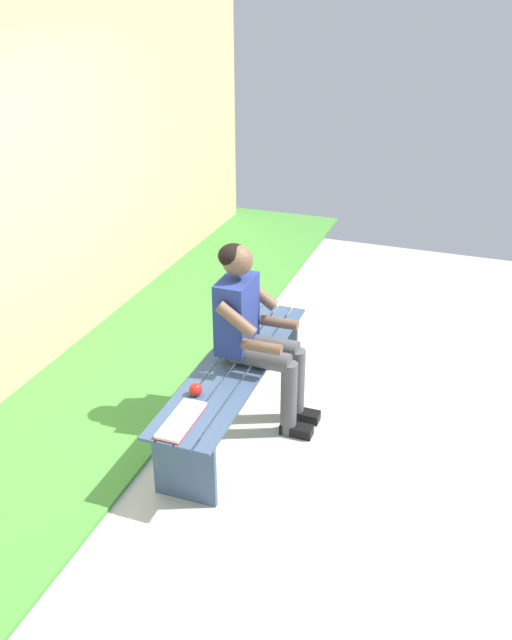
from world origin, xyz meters
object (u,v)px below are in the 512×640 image
bench_near (235,377)px  book_open (181,420)px  person_seated (254,328)px  apple (196,389)px

bench_near → book_open: (0.73, -0.05, 0.12)m
person_seated → apple: person_seated is taller
person_seated → apple: size_ratio=15.39×
bench_near → apple: size_ratio=22.83×
apple → bench_near: bearing=169.1°
bench_near → book_open: size_ratio=4.59×
person_seated → book_open: (0.82, -0.15, -0.22)m
bench_near → book_open: bearing=-3.7°
bench_near → apple: 0.47m
person_seated → bench_near: bearing=-46.9°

